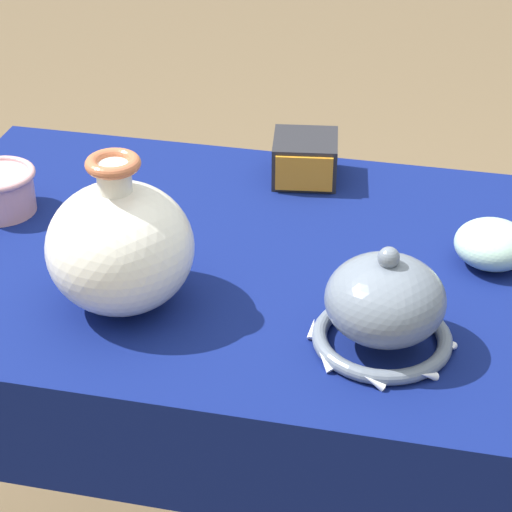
{
  "coord_description": "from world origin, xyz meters",
  "views": [
    {
      "loc": [
        0.24,
        -1.33,
        1.59
      ],
      "look_at": [
        -0.03,
        -0.13,
        0.81
      ],
      "focal_mm": 70.0,
      "sensor_mm": 36.0,
      "label": 1
    }
  ],
  "objects": [
    {
      "name": "vase_tall_bulbous",
      "position": [
        -0.22,
        -0.17,
        0.82
      ],
      "size": [
        0.22,
        0.22,
        0.24
      ],
      "color": "white",
      "rests_on": "display_table"
    },
    {
      "name": "cup_wide_rose",
      "position": [
        -0.52,
        0.05,
        0.77
      ],
      "size": [
        0.13,
        0.13,
        0.08
      ],
      "color": "#D19399",
      "rests_on": "display_table"
    },
    {
      "name": "mosaic_tile_box",
      "position": [
        -0.03,
        0.28,
        0.76
      ],
      "size": [
        0.13,
        0.14,
        0.08
      ],
      "rotation": [
        0.0,
        0.0,
        0.14
      ],
      "color": "#232328",
      "rests_on": "display_table"
    },
    {
      "name": "vase_dome_bell",
      "position": [
        0.17,
        -0.19,
        0.79
      ],
      "size": [
        0.21,
        0.21,
        0.16
      ],
      "color": "slate",
      "rests_on": "display_table"
    },
    {
      "name": "display_table",
      "position": [
        0.0,
        -0.01,
        0.66
      ],
      "size": [
        1.3,
        0.76,
        0.72
      ],
      "color": "#38383D",
      "rests_on": "ground_plane"
    },
    {
      "name": "bowl_shallow_celadon",
      "position": [
        0.31,
        0.06,
        0.76
      ],
      "size": [
        0.12,
        0.12,
        0.07
      ],
      "primitive_type": "ellipsoid",
      "color": "#A8CCB7",
      "rests_on": "display_table"
    }
  ]
}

